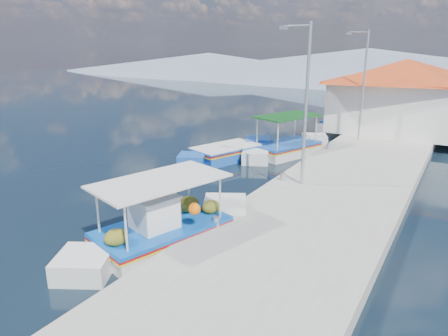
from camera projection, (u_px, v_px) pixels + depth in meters
The scene contains 10 objects.
ground at pixel (177, 190), 16.68m from camera, with size 160.00×160.00×0.00m, color black.
quay at pixel (360, 169), 18.60m from camera, with size 5.00×44.00×0.50m, color #A7A59C.
bollards at pixel (310, 158), 18.91m from camera, with size 0.20×17.20×0.30m.
main_caique at pixel (164, 230), 12.06m from camera, with size 3.23×6.59×2.26m.
caique_green_canopy at pixel (286, 149), 21.86m from camera, with size 3.34×6.02×2.40m.
caique_blue_hull at pixel (227, 154), 21.04m from camera, with size 3.14×5.90×1.11m.
caique_far at pixel (345, 122), 28.70m from camera, with size 2.52×7.29×2.56m.
harbor_building at pixel (404, 94), 25.09m from camera, with size 10.49×10.49×4.40m.
lamp_post_near at pixel (304, 97), 14.97m from camera, with size 1.21×0.14×6.00m.
lamp_post_far at pixel (362, 80), 22.34m from camera, with size 1.21×0.14×6.00m.
Camera 1 is at (9.77, -12.43, 5.71)m, focal length 32.65 mm.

